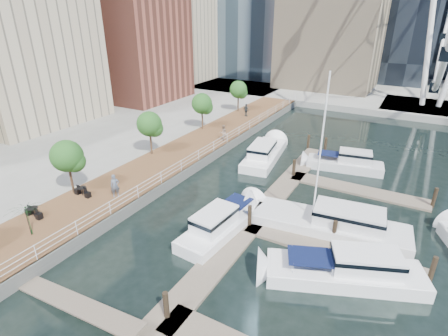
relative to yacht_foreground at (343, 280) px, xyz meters
name	(u,v)px	position (x,y,z in m)	size (l,w,h in m)	color
ground	(149,277)	(-10.46, -5.58, 0.00)	(520.00, 520.00, 0.00)	black
boardwalk	(176,159)	(-19.46, 9.42, 0.50)	(6.00, 60.00, 1.00)	brown
seawall	(200,165)	(-16.46, 9.42, 0.50)	(0.25, 60.00, 1.00)	#595954
land_inland	(21,123)	(-46.46, 9.42, 0.50)	(48.00, 90.00, 1.00)	gray
land_far	(379,65)	(-10.46, 96.42, 0.50)	(200.00, 114.00, 1.00)	gray
pier	(429,109)	(3.54, 46.42, 0.50)	(14.00, 12.00, 1.00)	gray
railing	(199,155)	(-16.56, 9.42, 1.52)	(0.10, 60.00, 1.05)	white
floating_docks	(322,226)	(-2.50, 4.40, 0.49)	(16.00, 34.00, 2.60)	#6D6051
midrise_condos	(86,22)	(-44.03, 21.24, 13.42)	(19.00, 67.00, 28.00)	#BCAD8E
street_trees	(149,124)	(-21.86, 8.42, 4.29)	(2.60, 42.60, 4.60)	#3F2B1C
cafe_tables	(10,227)	(-20.86, -7.58, 1.37)	(2.50, 13.70, 0.74)	black
yacht_foreground	(343,280)	(0.00, 0.00, 0.00)	(2.72, 10.14, 2.15)	white
pedestrian_near	(115,186)	(-18.26, -0.32, 1.97)	(0.71, 0.46, 1.94)	#505A6B
pedestrian_mid	(223,133)	(-17.42, 15.99, 1.91)	(0.89, 0.69, 1.83)	gray
pedestrian_far	(246,110)	(-19.56, 26.52, 1.91)	(1.07, 0.45, 1.83)	#2E3539
moored_yachts	(324,230)	(-2.41, 4.70, 0.00)	(25.61, 39.01, 11.50)	silver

